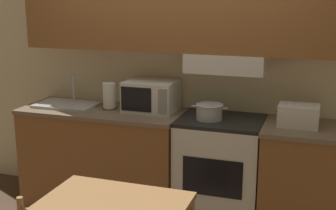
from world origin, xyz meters
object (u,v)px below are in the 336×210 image
at_px(sink_basin, 67,104).
at_px(paper_towel_roll, 109,96).
at_px(stove_range, 220,171).
at_px(cooking_pot, 209,111).
at_px(toaster, 298,115).
at_px(microwave, 152,96).

distance_m(sink_basin, paper_towel_roll, 0.44).
xyz_separation_m(stove_range, sink_basin, (-1.46, -0.01, 0.48)).
distance_m(cooking_pot, toaster, 0.71).
distance_m(microwave, paper_towel_roll, 0.39).
bearing_deg(toaster, cooking_pot, -177.92).
bearing_deg(cooking_pot, stove_range, 27.51).
distance_m(stove_range, microwave, 0.89).
distance_m(cooking_pot, sink_basin, 1.37).
bearing_deg(toaster, sink_basin, 179.71).
height_order(microwave, toaster, microwave).
height_order(microwave, paper_towel_roll, microwave).
relative_size(cooking_pot, microwave, 0.69).
relative_size(stove_range, paper_towel_roll, 3.90).
height_order(cooking_pot, paper_towel_roll, paper_towel_roll).
bearing_deg(cooking_pot, toaster, 2.08).
bearing_deg(cooking_pot, paper_towel_roll, 175.99).
bearing_deg(paper_towel_roll, microwave, 10.25).
bearing_deg(sink_basin, cooking_pot, -1.52).
relative_size(stove_range, toaster, 2.87).
xyz_separation_m(cooking_pot, paper_towel_roll, (-0.94, 0.07, 0.05)).
bearing_deg(microwave, sink_basin, -172.99).
relative_size(stove_range, cooking_pot, 3.02).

